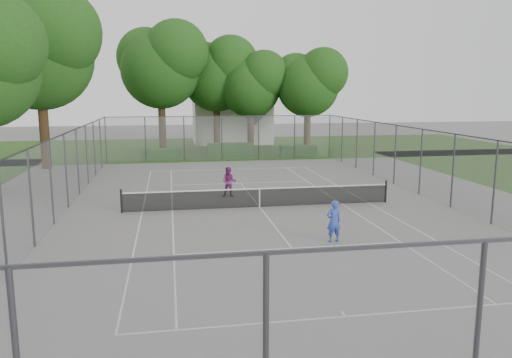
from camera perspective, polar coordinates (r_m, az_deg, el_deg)
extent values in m
plane|color=slate|center=(23.84, 0.41, -3.25)|extent=(120.00, 120.00, 0.00)
cube|color=#244614|center=(49.31, -4.99, 3.62)|extent=(60.00, 20.00, 0.00)
cube|color=silver|center=(12.92, 10.20, -15.21)|extent=(10.97, 0.06, 0.01)
cube|color=silver|center=(35.39, -3.02, 1.13)|extent=(10.97, 0.06, 0.01)
cube|color=silver|center=(23.51, -12.88, -3.69)|extent=(0.06, 23.77, 0.01)
cube|color=silver|center=(25.37, 12.71, -2.67)|extent=(0.06, 23.77, 0.01)
cube|color=silver|center=(23.48, -9.54, -3.59)|extent=(0.06, 23.77, 0.01)
cube|color=silver|center=(24.89, 9.79, -2.82)|extent=(0.06, 23.77, 0.01)
cube|color=silver|center=(17.81, 4.12, -7.90)|extent=(8.23, 0.06, 0.01)
cube|color=silver|center=(30.02, -1.77, -0.47)|extent=(8.23, 0.06, 0.01)
cube|color=silver|center=(23.84, 0.41, -3.24)|extent=(0.06, 12.80, 0.01)
cube|color=silver|center=(13.05, 9.96, -14.94)|extent=(0.06, 0.30, 0.01)
cube|color=silver|center=(35.24, -2.99, 1.09)|extent=(0.06, 0.30, 0.01)
cylinder|color=black|center=(23.46, -15.13, -2.45)|extent=(0.10, 0.10, 1.10)
cylinder|color=black|center=(25.62, 14.61, -1.39)|extent=(0.10, 0.10, 1.10)
cube|color=black|center=(23.74, 0.41, -2.20)|extent=(12.67, 0.01, 0.86)
cube|color=silver|center=(23.65, 0.42, -1.11)|extent=(12.77, 0.03, 0.06)
cube|color=silver|center=(23.74, 0.41, -2.22)|extent=(0.05, 0.02, 0.88)
cylinder|color=#38383D|center=(40.30, -16.79, 4.30)|extent=(0.08, 0.08, 3.50)
cylinder|color=#38383D|center=(42.11, 8.40, 4.85)|extent=(0.08, 0.08, 3.50)
cube|color=slate|center=(40.22, -3.92, 4.69)|extent=(18.00, 0.02, 3.50)
cube|color=slate|center=(23.64, -21.59, 0.24)|extent=(0.02, 34.00, 3.50)
cube|color=slate|center=(26.60, 19.87, 1.38)|extent=(0.02, 34.00, 3.50)
cube|color=#38383D|center=(7.42, 24.71, -6.41)|extent=(18.00, 0.05, 0.05)
cube|color=#38383D|center=(40.09, -3.95, 7.19)|extent=(18.00, 0.05, 0.05)
cube|color=#38383D|center=(23.42, -21.86, 4.47)|extent=(0.05, 34.00, 0.05)
cube|color=#38383D|center=(26.42, 20.09, 5.13)|extent=(0.05, 34.00, 0.05)
cylinder|color=#332112|center=(46.11, -10.67, 6.12)|extent=(0.66, 0.66, 4.94)
sphere|color=#163C10|center=(46.05, -10.87, 12.24)|extent=(7.02, 7.02, 7.02)
sphere|color=#163C10|center=(45.08, -9.11, 14.14)|extent=(5.62, 5.62, 5.62)
sphere|color=#163C10|center=(47.01, -12.43, 13.43)|extent=(5.26, 5.26, 5.26)
cylinder|color=#332112|center=(48.10, -4.50, 6.16)|extent=(0.64, 0.64, 4.49)
sphere|color=#163C10|center=(48.01, -4.58, 11.50)|extent=(6.39, 6.39, 6.39)
sphere|color=#163C10|center=(47.24, -2.90, 13.10)|extent=(5.11, 5.11, 5.11)
sphere|color=#163C10|center=(48.74, -6.03, 12.58)|extent=(4.79, 4.79, 4.79)
cylinder|color=#332112|center=(46.59, -0.62, 5.68)|extent=(0.61, 0.61, 3.88)
sphere|color=#163C10|center=(46.46, -0.63, 10.45)|extent=(5.52, 5.52, 5.52)
sphere|color=#163C10|center=(45.86, 0.93, 11.83)|extent=(4.41, 4.41, 4.41)
sphere|color=#163C10|center=(47.01, -1.95, 11.45)|extent=(4.14, 4.14, 4.14)
cylinder|color=#332112|center=(46.33, 5.87, 5.66)|extent=(0.62, 0.62, 3.96)
sphere|color=#163C10|center=(46.20, 5.96, 10.55)|extent=(5.63, 5.63, 5.63)
sphere|color=#163C10|center=(45.74, 7.66, 11.93)|extent=(4.51, 4.51, 4.51)
sphere|color=#163C10|center=(46.64, 4.55, 11.60)|extent=(4.22, 4.22, 4.22)
cylinder|color=#332112|center=(38.56, -23.03, 5.00)|extent=(0.67, 0.67, 5.25)
sphere|color=#163C10|center=(38.53, -23.57, 12.78)|extent=(7.47, 7.47, 7.47)
sphere|color=#163C10|center=(37.25, -21.84, 15.33)|extent=(5.98, 5.98, 5.98)
sphere|color=#163C10|center=(39.83, -25.25, 14.17)|extent=(5.60, 5.60, 5.60)
cube|color=#214C18|center=(41.25, -10.39, 2.85)|extent=(3.48, 1.04, 0.87)
cube|color=#214C18|center=(41.86, -3.00, 3.32)|extent=(3.74, 1.07, 1.18)
cube|color=#214C18|center=(42.53, 4.82, 3.22)|extent=(3.06, 1.12, 0.92)
cube|color=silver|center=(53.44, -2.81, 7.36)|extent=(7.97, 5.98, 5.98)
cube|color=#47484C|center=(53.38, -2.84, 10.56)|extent=(7.89, 6.18, 7.89)
imported|color=#324BBB|center=(18.54, 8.88, -4.79)|extent=(0.61, 0.44, 1.55)
imported|color=#7B2969|center=(26.10, -3.10, -0.34)|extent=(0.90, 0.78, 1.58)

